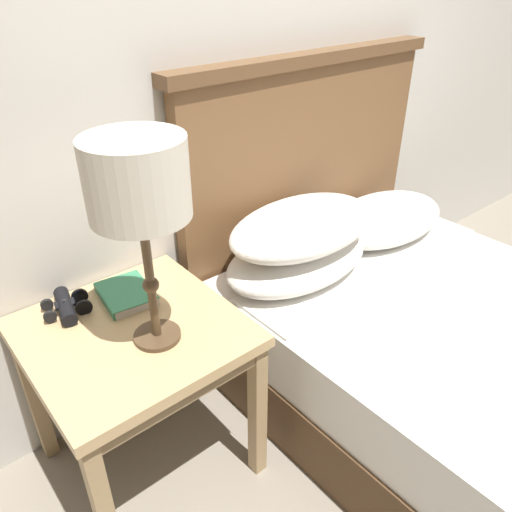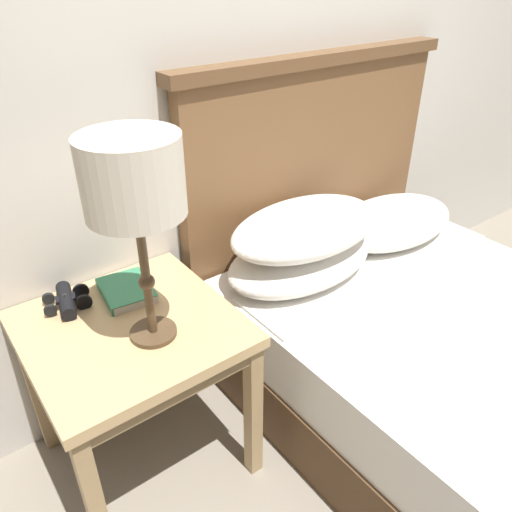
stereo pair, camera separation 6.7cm
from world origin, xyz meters
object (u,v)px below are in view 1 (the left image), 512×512
(nightstand, at_px, (135,349))
(book_on_nightstand, at_px, (125,294))
(bed, at_px, (453,355))
(table_lamp, at_px, (138,185))
(binoculars_pair, at_px, (66,306))

(nightstand, height_order, book_on_nightstand, book_on_nightstand)
(bed, relative_size, book_on_nightstand, 8.91)
(nightstand, relative_size, table_lamp, 1.02)
(table_lamp, relative_size, binoculars_pair, 3.45)
(binoculars_pair, bearing_deg, bed, -34.24)
(nightstand, distance_m, binoculars_pair, 0.24)
(nightstand, relative_size, binoculars_pair, 3.52)
(bed, height_order, book_on_nightstand, bed)
(nightstand, distance_m, table_lamp, 0.54)
(bed, distance_m, book_on_nightstand, 1.13)
(nightstand, bearing_deg, binoculars_pair, 120.09)
(book_on_nightstand, relative_size, binoculars_pair, 1.24)
(bed, xyz_separation_m, binoculars_pair, (-1.04, 0.71, 0.31))
(table_lamp, bearing_deg, book_on_nightstand, 84.70)
(nightstand, relative_size, bed, 0.32)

